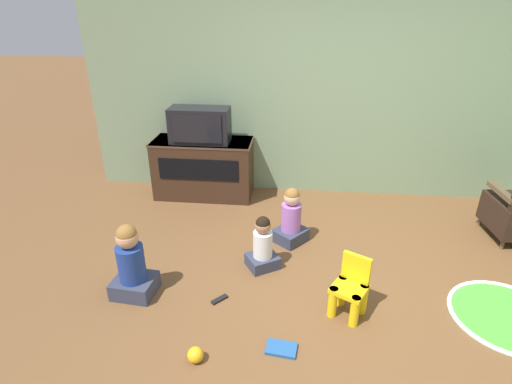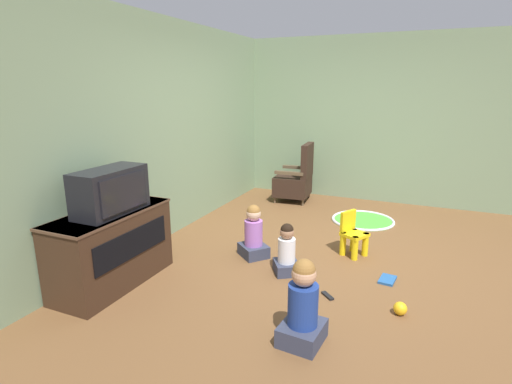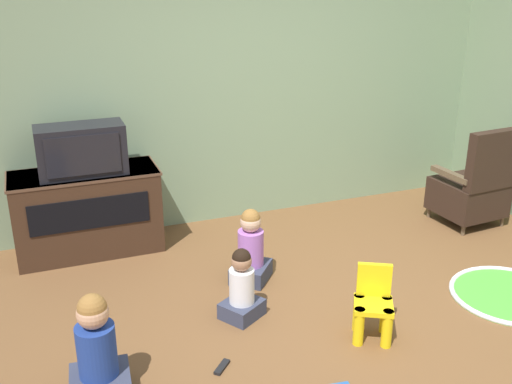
# 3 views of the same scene
# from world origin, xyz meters

# --- Properties ---
(ground_plane) EXTENTS (30.00, 30.00, 0.00)m
(ground_plane) POSITION_xyz_m (0.00, 0.00, 0.00)
(ground_plane) COLOR brown
(wall_back) EXTENTS (5.61, 0.12, 2.67)m
(wall_back) POSITION_xyz_m (-0.19, 2.15, 1.33)
(wall_back) COLOR gray
(wall_back) RESTS_ON ground_plane
(tv_cabinet) EXTENTS (1.23, 0.52, 0.73)m
(tv_cabinet) POSITION_xyz_m (-1.54, 1.82, 0.38)
(tv_cabinet) COLOR #382316
(tv_cabinet) RESTS_ON ground_plane
(television) EXTENTS (0.71, 0.34, 0.42)m
(television) POSITION_xyz_m (-1.54, 1.77, 0.94)
(television) COLOR black
(television) RESTS_ON tv_cabinet
(black_armchair) EXTENTS (0.61, 0.61, 0.97)m
(black_armchair) POSITION_xyz_m (1.95, 1.11, 0.36)
(black_armchair) COLOR brown
(black_armchair) RESTS_ON ground_plane
(yellow_kid_chair) EXTENTS (0.34, 0.33, 0.50)m
(yellow_kid_chair) POSITION_xyz_m (0.08, -0.18, 0.21)
(yellow_kid_chair) COLOR yellow
(yellow_kid_chair) RESTS_ON ground_plane
(play_mat) EXTENTS (0.88, 0.88, 0.04)m
(play_mat) POSITION_xyz_m (1.33, -0.11, 0.01)
(play_mat) COLOR green
(play_mat) RESTS_ON ground_plane
(child_watching_left) EXTENTS (0.37, 0.33, 0.67)m
(child_watching_left) POSITION_xyz_m (-1.71, -0.14, 0.29)
(child_watching_left) COLOR #33384C
(child_watching_left) RESTS_ON ground_plane
(child_watching_center) EXTENTS (0.36, 0.35, 0.53)m
(child_watching_center) POSITION_xyz_m (-0.66, 0.35, 0.23)
(child_watching_center) COLOR #33384C
(child_watching_center) RESTS_ON ground_plane
(child_watching_right) EXTENTS (0.40, 0.41, 0.61)m
(child_watching_right) POSITION_xyz_m (-0.41, 0.83, 0.26)
(child_watching_right) COLOR #33384C
(child_watching_right) RESTS_ON ground_plane
(remote_control) EXTENTS (0.14, 0.14, 0.02)m
(remote_control) POSITION_xyz_m (-0.97, -0.16, 0.01)
(remote_control) COLOR black
(remote_control) RESTS_ON ground_plane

